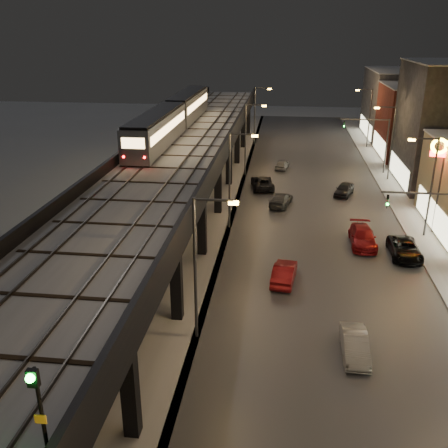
{
  "coord_description": "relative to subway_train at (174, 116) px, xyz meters",
  "views": [
    {
      "loc": [
        4.06,
        -12.4,
        17.64
      ],
      "look_at": [
        0.21,
        19.34,
        5.0
      ],
      "focal_mm": 40.0,
      "sensor_mm": 36.0,
      "label": 1
    }
  ],
  "objects": [
    {
      "name": "traffic_light_rig_b",
      "position": [
        24.34,
        7.97,
        -3.73
      ],
      "size": [
        6.1,
        0.34,
        7.0
      ],
      "color": "#38383A",
      "rests_on": "ground"
    },
    {
      "name": "car_onc_silver",
      "position": [
        17.11,
        -31.74,
        -7.57
      ],
      "size": [
        1.41,
        4.02,
        1.33
      ],
      "primitive_type": "imported",
      "rotation": [
        0.0,
        0.0,
        -0.0
      ],
      "color": "gray",
      "rests_on": "ground"
    },
    {
      "name": "viaduct_trackbed",
      "position": [
        2.49,
        -12.06,
        -1.84
      ],
      "size": [
        8.4,
        100.0,
        0.32
      ],
      "color": "#B2B7C1",
      "rests_on": "elevated_viaduct"
    },
    {
      "name": "car_onc_dark",
      "position": [
        22.78,
        -17.78,
        -7.54
      ],
      "size": [
        2.37,
        5.02,
        1.39
      ],
      "primitive_type": "imported",
      "rotation": [
        0.0,
        0.0,
        -0.01
      ],
      "color": "black",
      "rests_on": "ground"
    },
    {
      "name": "streetlight_left_1",
      "position": [
        8.07,
        -31.03,
        -2.99
      ],
      "size": [
        2.57,
        0.28,
        9.0
      ],
      "color": "#38383A",
      "rests_on": "ground"
    },
    {
      "name": "sidewalk_right",
      "position": [
        26.0,
        -9.03,
        -8.16
      ],
      "size": [
        4.0,
        120.0,
        0.14
      ],
      "primitive_type": "cube",
      "color": "#9FA1A8",
      "rests_on": "ground"
    },
    {
      "name": "streetlight_left_3",
      "position": [
        8.07,
        4.97,
        -2.99
      ],
      "size": [
        2.57,
        0.28,
        9.0
      ],
      "color": "#38383A",
      "rests_on": "ground"
    },
    {
      "name": "car_near_white",
      "position": [
        13.02,
        -23.26,
        -7.51
      ],
      "size": [
        2.03,
        4.52,
        1.44
      ],
      "primitive_type": "imported",
      "rotation": [
        0.0,
        0.0,
        3.02
      ],
      "color": "maroon",
      "rests_on": "ground"
    },
    {
      "name": "streetlight_left_4",
      "position": [
        8.07,
        22.97,
        -2.99
      ],
      "size": [
        2.57,
        0.28,
        9.0
      ],
      "color": "#38383A",
      "rests_on": "ground"
    },
    {
      "name": "streetlight_right_4",
      "position": [
        25.23,
        22.97,
        -2.99
      ],
      "size": [
        2.56,
        0.28,
        9.0
      ],
      "color": "#38383A",
      "rests_on": "ground"
    },
    {
      "name": "streetlight_right_3",
      "position": [
        25.23,
        4.97,
        -2.99
      ],
      "size": [
        2.56,
        0.28,
        9.0
      ],
      "color": "#38383A",
      "rests_on": "ground"
    },
    {
      "name": "building_f",
      "position": [
        32.49,
        31.97,
        -2.65
      ],
      "size": [
        12.2,
        16.2,
        11.16
      ],
      "color": "#49494C",
      "rests_on": "ground"
    },
    {
      "name": "traffic_light_rig_a",
      "position": [
        24.34,
        -22.03,
        -3.73
      ],
      "size": [
        6.1,
        0.34,
        7.0
      ],
      "color": "#38383A",
      "rests_on": "ground"
    },
    {
      "name": "car_onc_red",
      "position": [
        19.5,
        -1.87,
        -7.54
      ],
      "size": [
        2.88,
        4.33,
        1.37
      ],
      "primitive_type": "imported",
      "rotation": [
        0.0,
        0.0,
        -0.35
      ],
      "color": "black",
      "rests_on": "ground"
    },
    {
      "name": "sign_mcdonalds",
      "position": [
        26.5,
        -12.05,
        -1.25
      ],
      "size": [
        2.62,
        0.54,
        8.8
      ],
      "color": "#38383A",
      "rests_on": "ground"
    },
    {
      "name": "subway_train",
      "position": [
        0.0,
        0.0,
        0.0
      ],
      "size": [
        2.72,
        32.74,
        3.24
      ],
      "color": "gray",
      "rests_on": "viaduct_trackbed"
    },
    {
      "name": "car_onc_white",
      "position": [
        19.67,
        -15.73,
        -7.49
      ],
      "size": [
        2.14,
        5.15,
        1.49
      ],
      "primitive_type": "imported",
      "rotation": [
        0.0,
        0.0,
        -0.01
      ],
      "color": "maroon",
      "rests_on": "ground"
    },
    {
      "name": "under_viaduct_pavement",
      "position": [
        2.5,
        -9.03,
        -8.2
      ],
      "size": [
        11.0,
        120.0,
        0.06
      ],
      "primitive_type": "cube",
      "color": "#9FA1A8",
      "rests_on": "ground"
    },
    {
      "name": "elevated_viaduct",
      "position": [
        2.5,
        -12.18,
        -2.61
      ],
      "size": [
        9.0,
        100.0,
        6.3
      ],
      "color": "black",
      "rests_on": "ground"
    },
    {
      "name": "road_surface",
      "position": [
        16.0,
        -9.03,
        -8.2
      ],
      "size": [
        17.0,
        120.0,
        0.06
      ],
      "primitive_type": "cube",
      "color": "#46474D",
      "rests_on": "ground"
    },
    {
      "name": "viaduct_parapet_far",
      "position": [
        -1.85,
        -12.03,
        -1.38
      ],
      "size": [
        0.3,
        100.0,
        1.1
      ],
      "primitive_type": "cube",
      "color": "black",
      "rests_on": "elevated_viaduct"
    },
    {
      "name": "car_mid_silver",
      "position": [
        10.28,
        -0.39,
        -7.52
      ],
      "size": [
        3.13,
        5.43,
        1.43
      ],
      "primitive_type": "imported",
      "rotation": [
        0.0,
        0.0,
        3.3
      ],
      "color": "black",
      "rests_on": "ground"
    },
    {
      "name": "car_far_white",
      "position": [
        12.48,
        8.6,
        -7.61
      ],
      "size": [
        2.16,
        3.83,
        1.23
      ],
      "primitive_type": "imported",
      "rotation": [
        0.0,
        0.0,
        2.94
      ],
      "color": "gray",
      "rests_on": "ground"
    },
    {
      "name": "viaduct_parapet_streetside",
      "position": [
        6.85,
        -12.03,
        -1.38
      ],
      "size": [
        0.3,
        100.0,
        1.1
      ],
      "primitive_type": "cube",
      "color": "black",
      "rests_on": "elevated_viaduct"
    },
    {
      "name": "car_mid_dark",
      "position": [
        12.52,
        -6.21,
        -7.57
      ],
      "size": [
        2.77,
        4.82,
        1.31
      ],
      "primitive_type": "imported",
      "rotation": [
        0.0,
        0.0,
        2.93
      ],
      "color": "#404244",
      "rests_on": "ground"
    },
    {
      "name": "streetlight_left_2",
      "position": [
        8.07,
        -13.03,
        -2.99
      ],
      "size": [
        2.57,
        0.28,
        9.0
      ],
      "color": "#38383A",
      "rests_on": "ground"
    },
    {
      "name": "streetlight_right_2",
      "position": [
        25.23,
        -13.03,
        -2.99
      ],
      "size": [
        2.56,
        0.28,
        9.0
      ],
      "color": "#38383A",
      "rests_on": "ground"
    },
    {
      "name": "rail_signal",
      "position": [
        6.4,
        -46.57,
        0.41
      ],
      "size": [
        0.33,
        0.42,
        2.85
      ],
      "color": "black",
      "rests_on": "viaduct_trackbed"
    },
    {
      "name": "building_e",
      "position": [
        32.49,
        17.97,
        -3.15
      ],
      "size": [
        12.2,
        12.2,
        10.16
      ],
      "color": "maroon",
      "rests_on": "ground"
    }
  ]
}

